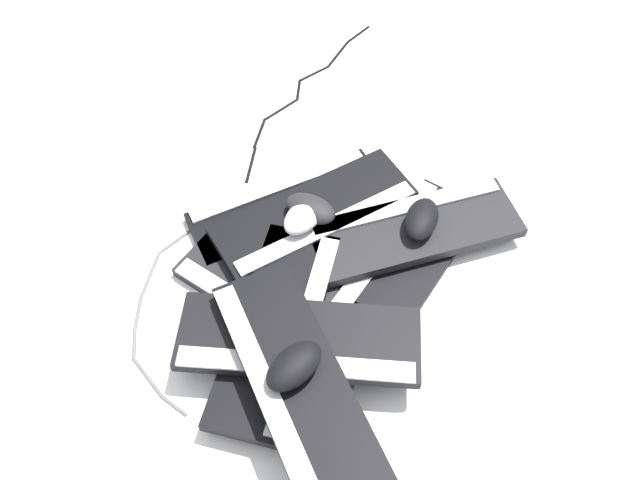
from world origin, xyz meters
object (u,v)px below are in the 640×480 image
keyboard_3 (278,326)px  mouse_3 (422,219)px  keyboard_5 (315,213)px  keyboard_2 (404,264)px  keyboard_7 (295,379)px  keyboard_4 (415,229)px  mouse_2 (304,216)px  keyboard_6 (299,340)px  keyboard_0 (289,205)px  mouse_0 (294,366)px  keyboard_1 (279,300)px  mouse_1 (311,209)px

keyboard_3 → mouse_3: size_ratio=4.16×
keyboard_5 → mouse_3: mouse_3 is taller
keyboard_2 → keyboard_7: 0.37m
keyboard_4 → mouse_2: mouse_2 is taller
keyboard_5 → mouse_2: bearing=132.3°
keyboard_2 → keyboard_6: 0.30m
keyboard_0 → keyboard_3: bearing=163.2°
keyboard_4 → keyboard_7: keyboard_7 is taller
keyboard_6 → mouse_3: size_ratio=4.23×
keyboard_4 → mouse_3: size_ratio=4.05×
keyboard_2 → keyboard_7: size_ratio=0.94×
keyboard_2 → mouse_0: bearing=127.3°
keyboard_7 → mouse_2: (0.35, -0.10, -0.02)m
keyboard_3 → keyboard_5: (0.24, -0.14, 0.00)m
keyboard_3 → keyboard_6: 0.07m
keyboard_1 → keyboard_6: size_ratio=0.93×
keyboard_0 → mouse_0: size_ratio=4.19×
keyboard_1 → keyboard_2: (0.02, -0.27, 0.00)m
mouse_2 → keyboard_5: bearing=2.8°
keyboard_6 → mouse_2: mouse_2 is taller
keyboard_3 → keyboard_1: bearing=-12.9°
keyboard_6 → keyboard_3: bearing=28.2°
keyboard_2 → mouse_3: mouse_3 is taller
mouse_1 → mouse_2: size_ratio=1.00×
keyboard_2 → mouse_3: 0.10m
keyboard_7 → keyboard_1: bearing=-3.9°
keyboard_1 → mouse_0: (-0.20, 0.01, 0.13)m
keyboard_1 → keyboard_0: bearing=-18.0°
keyboard_7 → mouse_1: keyboard_7 is taller
keyboard_1 → keyboard_5: bearing=-35.0°
keyboard_4 → keyboard_1: bearing=103.6°
keyboard_2 → mouse_3: (0.06, -0.05, 0.07)m
keyboard_0 → keyboard_7: keyboard_7 is taller
keyboard_1 → keyboard_5: 0.21m
mouse_3 → keyboard_6: bearing=-22.1°
keyboard_1 → keyboard_2: bearing=-86.6°
keyboard_5 → mouse_2: mouse_2 is taller
keyboard_1 → keyboard_2: same height
keyboard_5 → keyboard_7: keyboard_7 is taller
keyboard_3 → mouse_3: bearing=-66.8°
keyboard_2 → keyboard_6: bearing=118.6°
keyboard_1 → keyboard_7: (-0.21, 0.01, 0.09)m
mouse_3 → keyboard_0: bearing=-87.2°
keyboard_5 → mouse_3: size_ratio=4.22×
keyboard_1 → mouse_2: 0.18m
keyboard_1 → keyboard_7: keyboard_7 is taller
keyboard_1 → mouse_3: bearing=-77.2°
keyboard_1 → mouse_1: 0.20m
keyboard_7 → keyboard_2: bearing=-51.8°
keyboard_0 → keyboard_5: 0.08m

